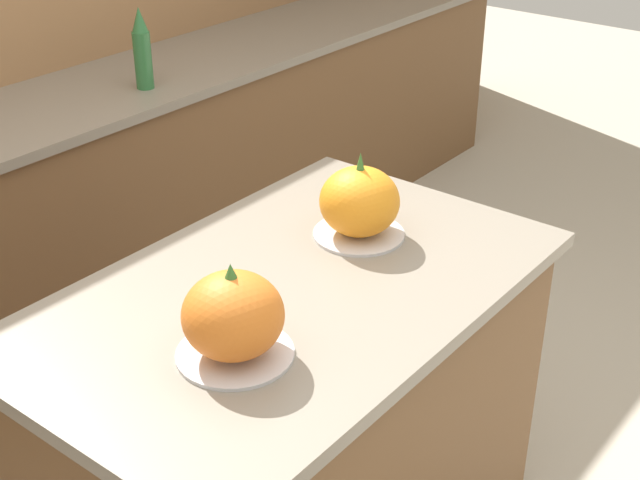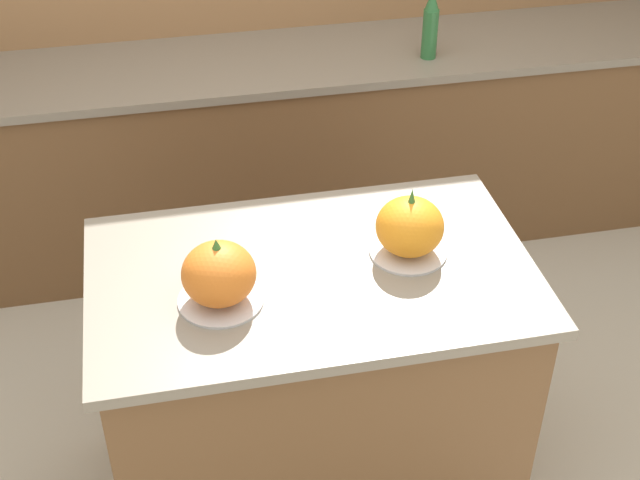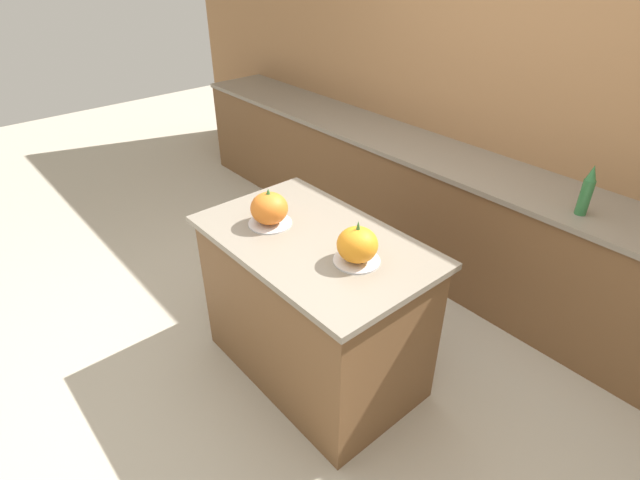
% 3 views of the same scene
% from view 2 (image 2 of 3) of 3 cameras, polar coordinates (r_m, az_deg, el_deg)
% --- Properties ---
extents(ground_plane, '(12.00, 12.00, 0.00)m').
position_cam_2_polar(ground_plane, '(3.17, -0.44, -15.09)').
color(ground_plane, '#BCB29E').
extents(kitchen_island, '(1.26, 0.78, 0.92)m').
position_cam_2_polar(kitchen_island, '(2.82, -0.49, -9.24)').
color(kitchen_island, brown).
rests_on(kitchen_island, ground_plane).
extents(back_counter, '(6.00, 0.60, 0.90)m').
position_cam_2_polar(back_counter, '(3.95, -4.59, 5.40)').
color(back_counter, brown).
rests_on(back_counter, ground_plane).
extents(pumpkin_cake_left, '(0.23, 0.23, 0.21)m').
position_cam_2_polar(pumpkin_cake_left, '(2.37, -6.49, -2.26)').
color(pumpkin_cake_left, silver).
rests_on(pumpkin_cake_left, kitchen_island).
extents(pumpkin_cake_right, '(0.23, 0.23, 0.22)m').
position_cam_2_polar(pumpkin_cake_right, '(2.54, 5.76, 0.77)').
color(pumpkin_cake_right, silver).
rests_on(pumpkin_cake_right, kitchen_island).
extents(bottle_tall, '(0.06, 0.06, 0.29)m').
position_cam_2_polar(bottle_tall, '(3.73, 7.08, 13.49)').
color(bottle_tall, '#2D6B38').
rests_on(bottle_tall, back_counter).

